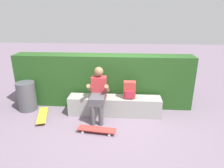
{
  "coord_description": "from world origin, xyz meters",
  "views": [
    {
      "loc": [
        0.24,
        -4.05,
        2.36
      ],
      "look_at": [
        -0.07,
        0.42,
        0.74
      ],
      "focal_mm": 31.84,
      "sensor_mm": 36.0,
      "label": 1
    }
  ],
  "objects": [
    {
      "name": "ground_plane",
      "position": [
        0.0,
        0.0,
        0.0
      ],
      "size": [
        24.0,
        24.0,
        0.0
      ],
      "primitive_type": "plane",
      "color": "slate"
    },
    {
      "name": "trash_bin",
      "position": [
        -2.23,
        0.4,
        0.37
      ],
      "size": [
        0.46,
        0.46,
        0.73
      ],
      "color": "#4C4C51",
      "rests_on": "ground"
    },
    {
      "name": "hedge_row",
      "position": [
        -0.33,
        0.87,
        0.68
      ],
      "size": [
        4.55,
        0.51,
        1.35
      ],
      "color": "#234B1C",
      "rests_on": "ground"
    },
    {
      "name": "backpack_on_bench",
      "position": [
        0.35,
        0.29,
        0.65
      ],
      "size": [
        0.28,
        0.23,
        0.4
      ],
      "color": "#B23833",
      "rests_on": "bench_main"
    },
    {
      "name": "skateboard_beside_bench",
      "position": [
        -1.69,
        -0.02,
        0.07
      ],
      "size": [
        0.42,
        0.82,
        0.09
      ],
      "color": "gold",
      "rests_on": "ground"
    },
    {
      "name": "skateboard_near_person",
      "position": [
        -0.32,
        -0.53,
        0.07
      ],
      "size": [
        0.82,
        0.3,
        0.09
      ],
      "color": "#BC3833",
      "rests_on": "ground"
    },
    {
      "name": "person_skater",
      "position": [
        -0.36,
        0.09,
        0.65
      ],
      "size": [
        0.49,
        0.62,
        1.21
      ],
      "color": "#B73338",
      "rests_on": "ground"
    },
    {
      "name": "bench_main",
      "position": [
        0.0,
        0.3,
        0.23
      ],
      "size": [
        2.21,
        0.41,
        0.46
      ],
      "color": "gray",
      "rests_on": "ground"
    }
  ]
}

